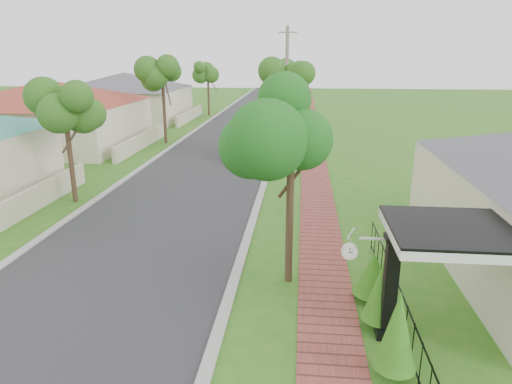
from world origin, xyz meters
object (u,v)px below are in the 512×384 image
at_px(near_tree, 292,131).
at_px(utility_pole, 287,90).
at_px(porch_post, 390,293).
at_px(station_clock, 352,250).
at_px(parked_car_white, 270,123).
at_px(parked_car_red, 247,144).

bearing_deg(near_tree, utility_pole, 92.50).
distance_m(porch_post, station_clock, 1.26).
bearing_deg(parked_car_white, utility_pole, -78.80).
relative_size(parked_car_white, utility_pole, 0.49).
bearing_deg(near_tree, porch_post, -46.77).
bearing_deg(station_clock, parked_car_white, 97.67).
relative_size(porch_post, near_tree, 0.46).
xyz_separation_m(near_tree, utility_pole, (-0.81, 18.50, -0.30)).
xyz_separation_m(parked_car_red, near_tree, (3.20, -16.59, 3.57)).
height_order(porch_post, parked_car_white, porch_post).
bearing_deg(parked_car_white, parked_car_red, -93.43).
bearing_deg(station_clock, utility_pole, 96.37).
height_order(parked_car_red, utility_pole, utility_pole).
bearing_deg(station_clock, parked_car_red, 104.10).
height_order(porch_post, parked_car_red, porch_post).
distance_m(porch_post, near_tree, 4.73).
bearing_deg(porch_post, utility_pole, 98.55).
bearing_deg(station_clock, porch_post, -25.04).
relative_size(parked_car_red, utility_pole, 0.58).
relative_size(porch_post, station_clock, 2.40).
xyz_separation_m(utility_pole, station_clock, (2.30, -20.60, -2.12)).
relative_size(porch_post, parked_car_red, 0.54).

